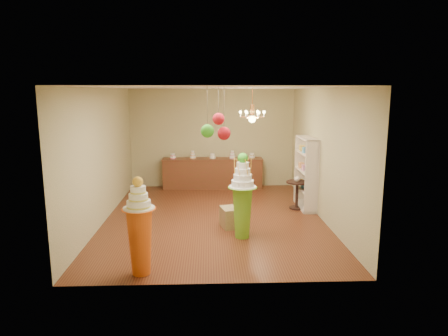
{
  "coord_description": "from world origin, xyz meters",
  "views": [
    {
      "loc": [
        -0.11,
        -8.96,
        2.92
      ],
      "look_at": [
        0.23,
        0.0,
        1.19
      ],
      "focal_mm": 32.0,
      "sensor_mm": 36.0,
      "label": 1
    }
  ],
  "objects_px": {
    "pedestal_orange": "(140,234)",
    "round_table": "(297,191)",
    "sideboard": "(213,173)",
    "pedestal_green": "(242,202)"
  },
  "relations": [
    {
      "from": "pedestal_orange",
      "to": "sideboard",
      "type": "height_order",
      "value": "pedestal_orange"
    },
    {
      "from": "pedestal_green",
      "to": "pedestal_orange",
      "type": "relative_size",
      "value": 1.07
    },
    {
      "from": "pedestal_green",
      "to": "round_table",
      "type": "height_order",
      "value": "pedestal_green"
    },
    {
      "from": "sideboard",
      "to": "pedestal_orange",
      "type": "bearing_deg",
      "value": -101.87
    },
    {
      "from": "pedestal_green",
      "to": "sideboard",
      "type": "height_order",
      "value": "pedestal_green"
    },
    {
      "from": "pedestal_orange",
      "to": "round_table",
      "type": "bearing_deg",
      "value": 46.87
    },
    {
      "from": "pedestal_orange",
      "to": "round_table",
      "type": "xyz_separation_m",
      "value": [
        3.32,
        3.55,
        -0.23
      ]
    },
    {
      "from": "pedestal_orange",
      "to": "round_table",
      "type": "distance_m",
      "value": 4.87
    },
    {
      "from": "round_table",
      "to": "pedestal_green",
      "type": "bearing_deg",
      "value": -128.15
    },
    {
      "from": "pedestal_orange",
      "to": "sideboard",
      "type": "xyz_separation_m",
      "value": [
        1.22,
        5.82,
        -0.2
      ]
    }
  ]
}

